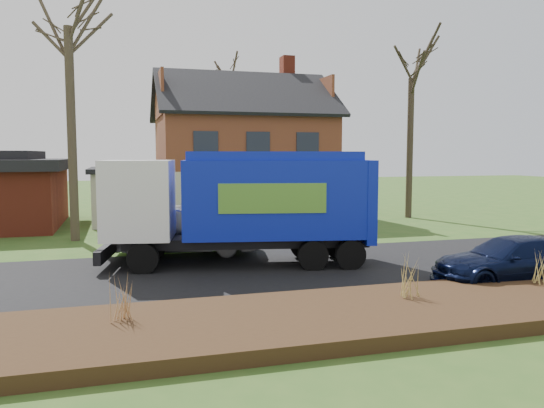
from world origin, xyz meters
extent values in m
plane|color=#2D511B|center=(0.00, 0.00, 0.00)|extent=(120.00, 120.00, 0.00)
cube|color=black|center=(0.00, 0.00, 0.01)|extent=(80.00, 7.00, 0.02)
cube|color=black|center=(0.00, -5.30, 0.15)|extent=(80.00, 3.50, 0.30)
cube|color=beige|center=(2.00, 14.00, 1.35)|extent=(9.00, 7.50, 2.70)
cube|color=#582C19|center=(2.00, 14.00, 4.10)|extent=(9.00, 7.50, 2.80)
cube|color=maroon|center=(5.00, 15.00, 8.46)|extent=(0.70, 0.90, 1.60)
cube|color=beige|center=(-4.20, 13.50, 1.30)|extent=(3.50, 5.50, 2.60)
cube|color=black|center=(-4.20, 13.50, 2.72)|extent=(3.90, 5.90, 0.24)
cylinder|color=black|center=(-4.01, 0.62, 0.47)|extent=(0.97, 0.48, 0.93)
cylinder|color=black|center=(-3.66, 2.46, 0.47)|extent=(0.97, 0.48, 0.93)
cylinder|color=black|center=(1.00, -0.32, 0.47)|extent=(0.97, 0.48, 0.93)
cylinder|color=black|center=(1.35, 1.52, 0.47)|extent=(0.97, 0.48, 0.93)
cylinder|color=black|center=(2.15, -0.54, 0.47)|extent=(0.97, 0.48, 0.93)
cylinder|color=black|center=(2.49, 1.31, 0.47)|extent=(0.97, 0.48, 0.93)
cube|color=black|center=(-0.76, 0.96, 0.76)|extent=(7.76, 2.47, 0.31)
cube|color=white|center=(-4.05, 1.58, 2.15)|extent=(2.43, 2.58, 2.42)
cube|color=black|center=(-5.02, 1.76, 2.28)|extent=(0.43, 1.95, 0.81)
cube|color=black|center=(-5.11, 1.78, 0.49)|extent=(0.63, 2.24, 0.40)
cube|color=#0E1EA8|center=(0.08, 0.80, 2.15)|extent=(5.95, 3.24, 2.42)
cube|color=#0E1EA8|center=(0.08, 0.80, 3.49)|extent=(5.64, 2.92, 0.27)
cube|color=#0E1EA8|center=(2.93, 0.27, 2.06)|extent=(0.73, 2.30, 2.59)
cube|color=#549430|center=(-0.26, -0.29, 2.24)|extent=(3.17, 0.63, 0.89)
cube|color=#549430|center=(0.15, 1.95, 2.24)|extent=(3.17, 0.63, 0.89)
imported|color=#9A9CA2|center=(-2.46, 3.33, 0.84)|extent=(5.34, 2.64, 1.68)
imported|color=black|center=(5.62, -3.40, 0.64)|extent=(4.51, 1.99, 1.29)
cylinder|color=#413627|center=(-6.44, 7.62, 4.30)|extent=(0.36, 0.36, 8.61)
cylinder|color=#382E21|center=(10.90, 11.00, 3.83)|extent=(0.35, 0.35, 7.67)
cylinder|color=#423228|center=(2.80, 20.55, 4.30)|extent=(0.33, 0.33, 8.60)
cone|color=#AF7E4D|center=(-4.61, -4.80, 0.75)|extent=(0.04, 0.04, 0.90)
cone|color=#AF7E4D|center=(-4.76, -4.80, 0.75)|extent=(0.04, 0.04, 0.90)
cone|color=#AF7E4D|center=(-4.46, -4.80, 0.75)|extent=(0.04, 0.04, 0.90)
cone|color=#AF7E4D|center=(-4.61, -4.68, 0.75)|extent=(0.04, 0.04, 0.90)
cone|color=#AF7E4D|center=(-4.61, -4.92, 0.75)|extent=(0.04, 0.04, 0.90)
cone|color=#A98D4A|center=(1.69, -4.84, 0.78)|extent=(0.04, 0.04, 0.95)
cone|color=#A98D4A|center=(1.54, -4.84, 0.78)|extent=(0.04, 0.04, 0.95)
cone|color=#A98D4A|center=(1.84, -4.84, 0.78)|extent=(0.04, 0.04, 0.95)
cone|color=#A98D4A|center=(1.69, -4.72, 0.78)|extent=(0.04, 0.04, 0.95)
cone|color=#A98D4A|center=(1.69, -4.96, 0.78)|extent=(0.04, 0.04, 0.95)
cone|color=#AB944B|center=(5.48, -4.65, 0.70)|extent=(0.04, 0.04, 0.80)
cone|color=#AB944B|center=(5.34, -4.65, 0.70)|extent=(0.04, 0.04, 0.80)
cone|color=#AB944B|center=(5.48, -4.54, 0.70)|extent=(0.04, 0.04, 0.80)
camera|label=1|loc=(-4.57, -15.31, 3.54)|focal=35.00mm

